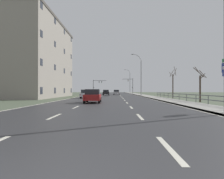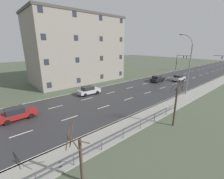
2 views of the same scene
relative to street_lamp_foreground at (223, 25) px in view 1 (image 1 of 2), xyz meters
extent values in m
cube|color=#4C5642|center=(-7.46, 39.52, -5.42)|extent=(160.00, 160.00, 0.12)
cube|color=#303033|center=(-7.46, 51.52, -5.35)|extent=(14.00, 120.00, 0.02)
cube|color=beige|center=(-9.80, -1.08, -5.34)|extent=(0.16, 2.20, 0.01)
cube|color=beige|center=(-9.80, 4.32, -5.34)|extent=(0.16, 2.20, 0.01)
cube|color=beige|center=(-9.80, 9.72, -5.34)|extent=(0.16, 2.20, 0.01)
cube|color=beige|center=(-9.80, 15.12, -5.34)|extent=(0.16, 2.20, 0.01)
cube|color=beige|center=(-9.80, 20.52, -5.34)|extent=(0.16, 2.20, 0.01)
cube|color=beige|center=(-9.80, 25.92, -5.34)|extent=(0.16, 2.20, 0.01)
cube|color=beige|center=(-9.80, 31.32, -5.34)|extent=(0.16, 2.20, 0.01)
cube|color=beige|center=(-9.80, 36.72, -5.34)|extent=(0.16, 2.20, 0.01)
cube|color=beige|center=(-9.80, 42.12, -5.34)|extent=(0.16, 2.20, 0.01)
cube|color=beige|center=(-9.80, 47.52, -5.34)|extent=(0.16, 2.20, 0.01)
cube|color=beige|center=(-9.80, 52.92, -5.34)|extent=(0.16, 2.20, 0.01)
cube|color=beige|center=(-9.80, 58.32, -5.34)|extent=(0.16, 2.20, 0.01)
cube|color=beige|center=(-9.80, 63.72, -5.34)|extent=(0.16, 2.20, 0.01)
cube|color=beige|center=(-9.80, 69.12, -5.34)|extent=(0.16, 2.20, 0.01)
cube|color=beige|center=(-9.80, 74.52, -5.34)|extent=(0.16, 2.20, 0.01)
cube|color=beige|center=(-9.80, 79.92, -5.34)|extent=(0.16, 2.20, 0.01)
cube|color=beige|center=(-9.80, 85.32, -5.34)|extent=(0.16, 2.20, 0.01)
cube|color=beige|center=(-9.80, 90.72, -5.34)|extent=(0.16, 2.20, 0.01)
cube|color=beige|center=(-9.80, 96.12, -5.34)|extent=(0.16, 2.20, 0.01)
cube|color=beige|center=(-9.80, 101.52, -5.34)|extent=(0.16, 2.20, 0.01)
cube|color=beige|center=(-9.80, 106.92, -5.34)|extent=(0.16, 2.20, 0.01)
cube|color=beige|center=(-5.13, -6.48, -5.34)|extent=(0.16, 2.20, 0.01)
cube|color=beige|center=(-5.13, -1.08, -5.34)|extent=(0.16, 2.20, 0.01)
cube|color=beige|center=(-5.13, 4.32, -5.34)|extent=(0.16, 2.20, 0.01)
cube|color=beige|center=(-5.13, 9.72, -5.34)|extent=(0.16, 2.20, 0.01)
cube|color=beige|center=(-5.13, 15.12, -5.34)|extent=(0.16, 2.20, 0.01)
cube|color=beige|center=(-5.13, 20.52, -5.34)|extent=(0.16, 2.20, 0.01)
cube|color=beige|center=(-5.13, 25.92, -5.34)|extent=(0.16, 2.20, 0.01)
cube|color=beige|center=(-5.13, 31.32, -5.34)|extent=(0.16, 2.20, 0.01)
cube|color=beige|center=(-5.13, 36.72, -5.34)|extent=(0.16, 2.20, 0.01)
cube|color=beige|center=(-5.13, 42.12, -5.34)|extent=(0.16, 2.20, 0.01)
cube|color=beige|center=(-5.13, 47.52, -5.34)|extent=(0.16, 2.20, 0.01)
cube|color=beige|center=(-5.13, 52.92, -5.34)|extent=(0.16, 2.20, 0.01)
cube|color=beige|center=(-5.13, 58.32, -5.34)|extent=(0.16, 2.20, 0.01)
cube|color=beige|center=(-5.13, 63.72, -5.34)|extent=(0.16, 2.20, 0.01)
cube|color=beige|center=(-5.13, 69.12, -5.34)|extent=(0.16, 2.20, 0.01)
cube|color=beige|center=(-5.13, 74.52, -5.34)|extent=(0.16, 2.20, 0.01)
cube|color=beige|center=(-5.13, 79.92, -5.34)|extent=(0.16, 2.20, 0.01)
cube|color=beige|center=(-5.13, 85.32, -5.34)|extent=(0.16, 2.20, 0.01)
cube|color=beige|center=(-5.13, 90.72, -5.34)|extent=(0.16, 2.20, 0.01)
cube|color=beige|center=(-5.13, 96.12, -5.34)|extent=(0.16, 2.20, 0.01)
cube|color=beige|center=(-5.13, 101.52, -5.34)|extent=(0.16, 2.20, 0.01)
cube|color=beige|center=(-5.13, 106.92, -5.34)|extent=(0.16, 2.20, 0.01)
cube|color=beige|center=(-0.61, 51.52, -5.34)|extent=(0.16, 120.00, 0.01)
cube|color=beige|center=(-14.31, 51.52, -5.34)|extent=(0.16, 120.00, 0.01)
cube|color=gray|center=(1.04, 51.52, -5.30)|extent=(3.00, 120.00, 0.12)
cube|color=slate|center=(-0.38, 51.52, -5.30)|extent=(0.16, 120.00, 0.12)
cube|color=#515459|center=(2.39, 11.81, -4.41)|extent=(0.06, 31.68, 0.08)
cube|color=#515459|center=(2.39, 11.81, -4.81)|extent=(0.06, 31.68, 0.08)
cylinder|color=#515459|center=(2.39, 6.53, -4.86)|extent=(0.07, 0.07, 1.00)
cylinder|color=#515459|center=(2.39, 9.17, -4.86)|extent=(0.07, 0.07, 1.00)
cylinder|color=#515459|center=(2.39, 11.81, -4.86)|extent=(0.07, 0.07, 1.00)
cylinder|color=#515459|center=(2.39, 14.45, -4.86)|extent=(0.07, 0.07, 1.00)
cylinder|color=#515459|center=(2.39, 17.09, -4.86)|extent=(0.07, 0.07, 1.00)
cylinder|color=#515459|center=(2.39, 19.73, -4.86)|extent=(0.07, 0.07, 1.00)
cylinder|color=#515459|center=(2.39, 22.37, -4.86)|extent=(0.07, 0.07, 1.00)
cylinder|color=#515459|center=(2.39, 25.01, -4.86)|extent=(0.07, 0.07, 1.00)
cylinder|color=#515459|center=(2.39, 27.65, -4.86)|extent=(0.07, 0.07, 1.00)
cylinder|color=slate|center=(0.14, 35.84, -0.84)|extent=(0.20, 0.20, 9.04)
cylinder|color=slate|center=(-0.08, 35.84, 4.14)|extent=(0.52, 0.11, 0.95)
cylinder|color=slate|center=(-0.70, 35.84, 4.88)|extent=(0.88, 0.11, 0.66)
cylinder|color=slate|center=(-1.60, 35.84, 5.25)|extent=(1.00, 0.11, 0.28)
cube|color=#333335|center=(-2.09, 35.84, 5.29)|extent=(0.56, 0.24, 0.12)
cylinder|color=slate|center=(0.14, 71.67, -0.80)|extent=(0.20, 0.20, 9.12)
cylinder|color=slate|center=(-0.08, 71.67, 4.21)|extent=(0.52, 0.11, 0.95)
cylinder|color=slate|center=(-0.70, 71.67, 4.95)|extent=(0.88, 0.11, 0.66)
cylinder|color=slate|center=(-1.60, 71.67, 5.33)|extent=(1.01, 0.11, 0.28)
cube|color=#333335|center=(-2.09, 71.67, 5.37)|extent=(0.56, 0.24, 0.12)
cube|color=white|center=(0.90, 1.41, -2.37)|extent=(0.01, 0.44, 0.22)
cylinder|color=#38383A|center=(0.44, 61.54, -2.29)|extent=(0.18, 0.18, 6.13)
cylinder|color=#38383A|center=(-1.62, 61.54, 0.53)|extent=(4.11, 0.12, 0.12)
cube|color=black|center=(-1.41, 61.54, -0.02)|extent=(0.20, 0.28, 0.80)
sphere|color=#2D2D2D|center=(-1.41, 61.39, 0.24)|extent=(0.14, 0.14, 0.14)
sphere|color=#F2AD19|center=(-1.41, 61.39, -0.02)|extent=(0.14, 0.14, 0.14)
sphere|color=#2D2D2D|center=(-1.41, 61.39, -0.28)|extent=(0.14, 0.14, 0.14)
cube|color=black|center=(0.22, 61.49, -2.76)|extent=(0.18, 0.12, 0.32)
cylinder|color=#38383A|center=(-15.36, 62.47, -2.56)|extent=(0.18, 0.18, 5.60)
cylinder|color=#38383A|center=(-12.74, 62.47, -0.01)|extent=(5.24, 0.12, 0.12)
cube|color=black|center=(-13.00, 62.47, -0.56)|extent=(0.20, 0.28, 0.80)
sphere|color=#2D2D2D|center=(-13.00, 62.32, -0.30)|extent=(0.14, 0.14, 0.14)
sphere|color=#2D2D2D|center=(-13.00, 62.32, -0.56)|extent=(0.14, 0.14, 0.14)
sphere|color=green|center=(-13.00, 62.32, -0.82)|extent=(0.14, 0.14, 0.14)
cube|color=black|center=(-11.96, 62.47, -0.56)|extent=(0.20, 0.28, 0.80)
sphere|color=#2D2D2D|center=(-11.96, 62.32, -0.30)|extent=(0.14, 0.14, 0.14)
sphere|color=#2D2D2D|center=(-11.96, 62.32, -0.56)|extent=(0.14, 0.14, 0.14)
sphere|color=green|center=(-11.96, 62.32, -0.82)|extent=(0.14, 0.14, 0.14)
cube|color=black|center=(-15.14, 62.42, -2.76)|extent=(0.18, 0.12, 0.32)
cube|color=maroon|center=(-9.08, 10.19, -4.71)|extent=(1.89, 4.15, 0.64)
cube|color=black|center=(-9.07, 9.94, -4.09)|extent=(1.62, 2.05, 0.60)
cube|color=slate|center=(-9.10, 10.89, -4.11)|extent=(1.41, 0.12, 0.51)
cylinder|color=black|center=(-8.31, 11.49, -5.03)|extent=(0.24, 0.67, 0.66)
cylinder|color=black|center=(-9.93, 11.43, -5.03)|extent=(0.24, 0.67, 0.66)
cylinder|color=black|center=(-8.23, 8.94, -5.03)|extent=(0.24, 0.67, 0.66)
cylinder|color=black|center=(-9.85, 8.89, -5.03)|extent=(0.24, 0.67, 0.66)
cube|color=red|center=(-9.67, 8.14, -4.71)|extent=(0.16, 0.05, 0.14)
cube|color=red|center=(-8.35, 8.18, -4.71)|extent=(0.16, 0.05, 0.14)
cube|color=#B7B7BC|center=(-6.11, 45.77, -4.71)|extent=(1.84, 4.13, 0.64)
cube|color=black|center=(-6.11, 45.52, -4.09)|extent=(1.60, 2.03, 0.60)
cube|color=slate|center=(-6.09, 46.47, -4.11)|extent=(1.41, 0.11, 0.51)
cylinder|color=black|center=(-5.27, 47.02, -5.03)|extent=(0.23, 0.66, 0.66)
cylinder|color=black|center=(-6.89, 47.05, -5.03)|extent=(0.23, 0.66, 0.66)
cylinder|color=black|center=(-5.32, 44.48, -5.03)|extent=(0.23, 0.66, 0.66)
cylinder|color=black|center=(-6.94, 44.51, -5.03)|extent=(0.23, 0.66, 0.66)
cube|color=red|center=(-6.81, 43.75, -4.71)|extent=(0.16, 0.04, 0.14)
cube|color=red|center=(-5.49, 43.72, -4.71)|extent=(0.16, 0.04, 0.14)
cube|color=black|center=(-9.12, 40.77, -4.71)|extent=(1.88, 4.15, 0.64)
cube|color=black|center=(-9.12, 40.52, -4.09)|extent=(1.62, 2.04, 0.60)
cube|color=slate|center=(-9.14, 41.47, -4.11)|extent=(1.41, 0.12, 0.51)
cylinder|color=black|center=(-8.35, 42.06, -5.03)|extent=(0.24, 0.67, 0.66)
cylinder|color=black|center=(-9.97, 42.01, -5.03)|extent=(0.24, 0.67, 0.66)
cylinder|color=black|center=(-8.28, 39.52, -5.03)|extent=(0.24, 0.67, 0.66)
cylinder|color=black|center=(-9.90, 39.47, -5.03)|extent=(0.24, 0.67, 0.66)
cube|color=red|center=(-9.72, 38.72, -4.71)|extent=(0.16, 0.04, 0.14)
cube|color=red|center=(-8.41, 38.76, -4.71)|extent=(0.16, 0.04, 0.14)
cube|color=#B7B7BC|center=(-11.70, 22.23, -4.71)|extent=(1.93, 4.17, 0.64)
cube|color=black|center=(-11.71, 21.98, -4.09)|extent=(1.64, 2.07, 0.60)
cube|color=slate|center=(-11.67, 22.93, -4.11)|extent=(1.41, 0.14, 0.51)
cylinder|color=black|center=(-10.83, 23.46, -5.03)|extent=(0.25, 0.67, 0.66)
cylinder|color=black|center=(-12.45, 23.53, -5.03)|extent=(0.25, 0.67, 0.66)
cylinder|color=black|center=(-10.94, 20.92, -5.03)|extent=(0.25, 0.67, 0.66)
cylinder|color=black|center=(-12.56, 20.99, -5.03)|extent=(0.25, 0.67, 0.66)
cube|color=red|center=(-12.44, 20.23, -4.71)|extent=(0.16, 0.05, 0.14)
cube|color=red|center=(-11.12, 20.17, -4.71)|extent=(0.16, 0.05, 0.14)
cube|color=gray|center=(-23.74, 26.83, 2.29)|extent=(11.46, 21.62, 15.30)
cube|color=#4C4742|center=(-23.74, 26.83, 10.20)|extent=(11.69, 22.05, 0.50)
cube|color=#282D38|center=(-17.99, 17.22, -3.96)|extent=(0.04, 0.90, 1.10)
cube|color=#282D38|center=(-17.99, 23.62, -3.96)|extent=(0.04, 0.90, 1.10)
cube|color=#282D38|center=(-17.99, 30.03, -3.96)|extent=(0.04, 0.90, 1.10)
cube|color=#282D38|center=(-17.99, 36.43, -3.96)|extent=(0.04, 0.90, 1.10)
cube|color=#282D38|center=(-17.99, 17.22, 0.48)|extent=(0.04, 0.90, 1.10)
cube|color=#282D38|center=(-17.99, 23.62, 0.48)|extent=(0.04, 0.90, 1.10)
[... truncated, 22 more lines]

